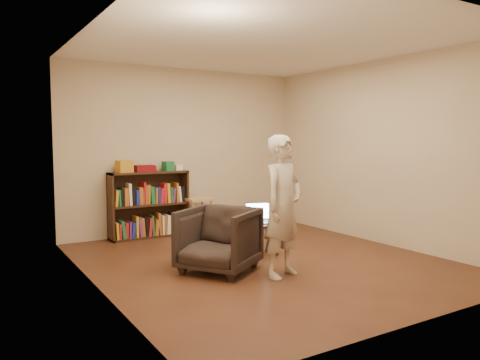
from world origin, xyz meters
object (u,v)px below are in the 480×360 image
bookshelf (149,208)px  side_table (259,229)px  stool (198,205)px  laptop (258,218)px  person (283,206)px  armchair (219,240)px

bookshelf → side_table: size_ratio=2.95×
stool → laptop: size_ratio=1.37×
stool → person: bearing=-95.3°
stool → armchair: bearing=-110.1°
stool → armchair: size_ratio=0.72×
laptop → armchair: bearing=-127.9°
bookshelf → laptop: (0.86, -1.72, 0.03)m
armchair → side_table: (0.81, 0.40, -0.02)m
armchair → laptop: (0.85, 0.48, 0.11)m
stool → laptop: 1.56m
bookshelf → person: 2.78m
armchair → laptop: armchair is taller
armchair → person: size_ratio=0.52×
stool → side_table: 1.64m
bookshelf → laptop: bookshelf is taller
stool → armchair: 2.17m
laptop → person: (-0.34, -1.00, 0.30)m
laptop → bookshelf: bearing=139.6°
side_table → laptop: bearing=60.1°
stool → side_table: size_ratio=1.40×
bookshelf → person: (0.51, -2.71, 0.33)m
side_table → laptop: laptop is taller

